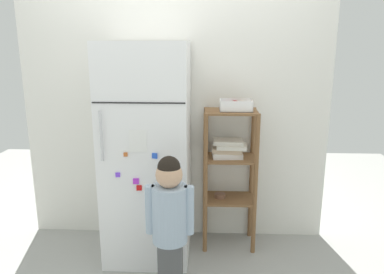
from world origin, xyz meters
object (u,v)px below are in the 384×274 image
object	(u,v)px
refrigerator	(148,153)
child_standing	(170,214)
pantry_shelf_unit	(229,162)
fruit_bin	(236,106)

from	to	relation	value
refrigerator	child_standing	xyz separation A→B (m)	(0.23, -0.55, -0.25)
refrigerator	child_standing	size ratio (longest dim) A/B	1.71
refrigerator	pantry_shelf_unit	world-z (taller)	refrigerator
child_standing	pantry_shelf_unit	distance (m)	0.83
fruit_bin	pantry_shelf_unit	bearing A→B (deg)	175.60
refrigerator	fruit_bin	distance (m)	0.79
pantry_shelf_unit	fruit_bin	world-z (taller)	fruit_bin
pantry_shelf_unit	fruit_bin	bearing A→B (deg)	-4.40
refrigerator	fruit_bin	bearing A→B (deg)	12.02
pantry_shelf_unit	fruit_bin	size ratio (longest dim) A/B	4.59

